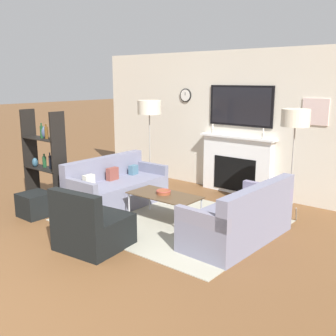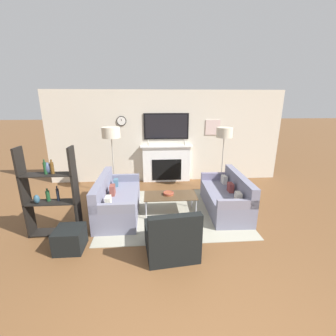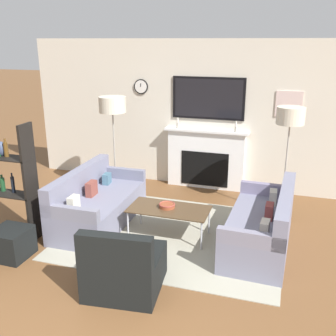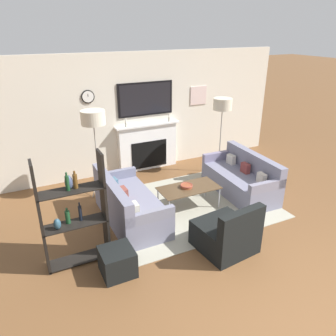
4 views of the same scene
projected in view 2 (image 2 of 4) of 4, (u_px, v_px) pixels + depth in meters
The scene contains 11 objects.
fireplace_wall at pixel (166, 141), 6.73m from camera, with size 6.97×0.28×2.70m.
area_rug at pixel (173, 211), 5.06m from camera, with size 3.05×2.45×0.01m.
couch_left at pixel (117, 201), 4.89m from camera, with size 0.84×1.78×0.83m.
couch_right at pixel (227, 198), 5.06m from camera, with size 0.84×1.77×0.83m.
armchair at pixel (171, 238), 3.60m from camera, with size 0.88×0.88×0.82m.
coffee_table at pixel (170, 196), 4.87m from camera, with size 1.13×0.57×0.43m.
decorative_bowl at pixel (169, 193), 4.87m from camera, with size 0.23×0.23×0.06m.
floor_lamp_left at pixel (111, 133), 5.58m from camera, with size 0.45×0.45×1.77m.
floor_lamp_right at pixel (224, 133), 5.79m from camera, with size 0.42×0.42×1.74m.
shelf_unit at pixel (50, 194), 4.00m from camera, with size 0.91×0.28×1.65m.
ottoman at pixel (70, 239), 3.72m from camera, with size 0.45×0.45×0.38m.
Camera 2 is at (-0.44, -1.66, 2.38)m, focal length 24.00 mm.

